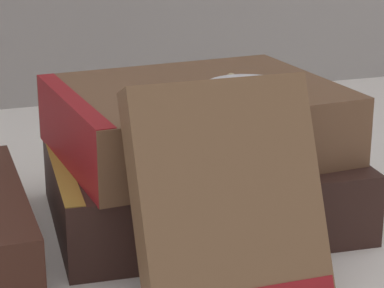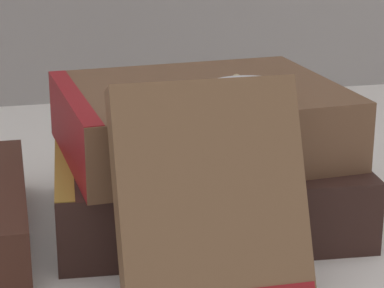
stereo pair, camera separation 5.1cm
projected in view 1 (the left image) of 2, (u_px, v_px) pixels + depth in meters
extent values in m
plane|color=white|center=(232.00, 243.00, 0.52)|extent=(3.00, 3.00, 0.00)
cube|color=#331E19|center=(201.00, 186.00, 0.55)|extent=(0.21, 0.16, 0.05)
cube|color=olive|center=(63.00, 200.00, 0.53)|extent=(0.02, 0.15, 0.05)
cube|color=brown|center=(196.00, 119.00, 0.54)|extent=(0.19, 0.16, 0.05)
cube|color=maroon|center=(74.00, 134.00, 0.51)|extent=(0.02, 0.14, 0.05)
cube|color=brown|center=(227.00, 195.00, 0.44)|extent=(0.10, 0.07, 0.12)
cylinder|color=silver|center=(248.00, 88.00, 0.52)|extent=(0.05, 0.05, 0.01)
torus|color=tan|center=(248.00, 88.00, 0.52)|extent=(0.06, 0.06, 0.01)
sphere|color=tan|center=(231.00, 78.00, 0.55)|extent=(0.01, 0.01, 0.01)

